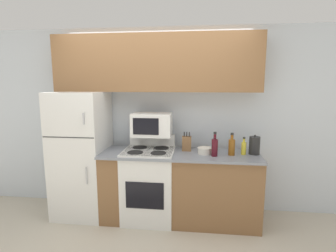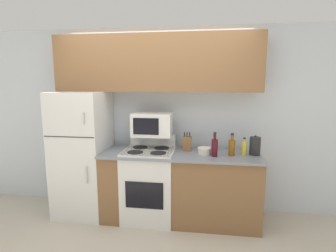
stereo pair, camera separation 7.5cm
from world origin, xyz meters
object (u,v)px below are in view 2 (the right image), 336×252
Objects in this scene: bottle_cooking_spray at (244,148)px; kettle at (255,146)px; stove at (149,183)px; bottle_wine_red at (215,147)px; microwave at (152,125)px; refrigerator at (83,154)px; knife_block at (187,143)px; bottle_whiskey at (232,147)px; bowl at (205,151)px.

kettle is at bearing 11.76° from bottle_cooking_spray.
stove is 3.67× the size of bottle_wine_red.
microwave is 2.09× the size of kettle.
knife_block is at bearing 2.79° from refrigerator.
refrigerator reaches higher than bottle_cooking_spray.
bottle_whiskey is 0.93× the size of bottle_wine_red.
refrigerator is 9.29× the size of bowl.
microwave is 1.85× the size of bottle_whiskey.
bottle_wine_red is (-0.37, -0.12, 0.03)m from bottle_cooking_spray.
microwave is 0.77m from bowl.
knife_block is 0.27m from bowl.
kettle reaches higher than stove.
microwave is (0.96, 0.07, 0.41)m from refrigerator.
bottle_cooking_spray is at bearing 17.70° from bottle_whiskey.
bottle_wine_red is (0.83, -0.09, 0.55)m from stove.
microwave is at bearing 164.81° from bottle_wine_red.
stove is 3.93× the size of bottle_whiskey.
bottle_whiskey is 0.22m from bottle_wine_red.
bottle_wine_red reaches higher than stove.
refrigerator is at bearing 179.91° from kettle.
microwave reaches higher than bottle_cooking_spray.
bottle_wine_red is at bearing -15.19° from microwave.
bottle_wine_red reaches higher than knife_block.
bottle_wine_red is (0.12, -0.09, 0.07)m from bowl.
microwave is 2.85× the size of bowl.
knife_block is (0.48, 0.13, 0.53)m from stove.
microwave is 1.33m from kettle.
bottle_wine_red is at bearing -6.39° from stove.
bottle_cooking_spray is (0.15, 0.05, -0.02)m from bottle_whiskey.
bottle_whiskey is at bearing -2.33° from refrigerator.
stove is 4.45× the size of kettle.
refrigerator is at bearing -175.84° from microwave.
kettle is (0.85, -0.07, 0.01)m from knife_block.
stove is at bearing -165.39° from knife_block.
kettle is (0.62, 0.06, 0.07)m from bowl.
stove is 6.07× the size of bowl.
microwave is 1.72× the size of bottle_wine_red.
bottle_wine_red is (0.81, -0.22, -0.22)m from microwave.
bottle_whiskey is at bearing -3.64° from bowl.
knife_block is at bearing 171.96° from bottle_cooking_spray.
refrigerator is at bearing 179.15° from bottle_cooking_spray.
bottle_wine_red reaches higher than kettle.
bottle_cooking_spray is at bearing 3.36° from bowl.
knife_block is 1.39× the size of bowl.
bowl is (0.72, -0.00, 0.48)m from stove.
bottle_cooking_spray is 0.14m from kettle.
bottle_cooking_spray is (1.18, -0.10, -0.25)m from microwave.
refrigerator is 1.67m from bowl.
refrigerator is at bearing 177.93° from bowl.
knife_block is at bearing 175.08° from kettle.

